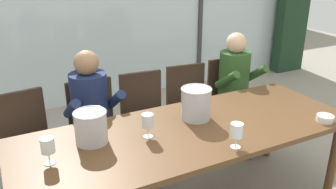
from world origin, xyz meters
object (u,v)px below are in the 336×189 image
at_px(chair_left_of_center, 94,122).
at_px(wine_glass_near_bucket, 237,131).
at_px(dining_table, 190,137).
at_px(ice_bucket_primary, 196,103).
at_px(chair_near_curtain, 26,137).
at_px(person_olive_shirt, 238,83).
at_px(person_navy_polo, 93,111).
at_px(wine_glass_by_left_taster, 148,122).
at_px(ice_bucket_secondary, 91,127).
at_px(chair_near_window_right, 229,93).
at_px(tasting_bowl, 325,118).
at_px(chair_center, 145,112).
at_px(chair_right_of_center, 189,102).
at_px(wine_glass_center_pour, 48,147).

height_order(chair_left_of_center, wine_glass_near_bucket, wine_glass_near_bucket).
xyz_separation_m(dining_table, ice_bucket_primary, (0.13, 0.14, 0.20)).
bearing_deg(chair_left_of_center, dining_table, -61.82).
bearing_deg(chair_near_curtain, person_olive_shirt, -11.11).
bearing_deg(person_navy_polo, wine_glass_near_bucket, -63.07).
xyz_separation_m(person_olive_shirt, wine_glass_by_left_taster, (-1.36, -0.71, 0.17)).
bearing_deg(ice_bucket_secondary, chair_near_window_right, 23.91).
xyz_separation_m(chair_left_of_center, person_navy_polo, (-0.04, -0.15, 0.17)).
distance_m(chair_left_of_center, chair_near_window_right, 1.52).
relative_size(dining_table, tasting_bowl, 19.80).
xyz_separation_m(ice_bucket_primary, ice_bucket_secondary, (-0.83, 0.00, -0.01)).
height_order(chair_left_of_center, person_navy_polo, person_navy_polo).
height_order(tasting_bowl, wine_glass_by_left_taster, wine_glass_by_left_taster).
bearing_deg(chair_near_curtain, person_navy_polo, -21.12).
xyz_separation_m(chair_near_window_right, ice_bucket_secondary, (-1.74, -0.77, 0.34)).
height_order(chair_near_curtain, person_olive_shirt, person_olive_shirt).
distance_m(chair_near_curtain, ice_bucket_secondary, 0.90).
bearing_deg(ice_bucket_secondary, person_olive_shirt, 19.37).
bearing_deg(chair_left_of_center, chair_center, -0.19).
bearing_deg(wine_glass_near_bucket, ice_bucket_primary, 89.89).
distance_m(person_olive_shirt, wine_glass_near_bucket, 1.44).
relative_size(person_navy_polo, wine_glass_near_bucket, 6.97).
relative_size(chair_near_curtain, wine_glass_by_left_taster, 5.14).
height_order(chair_right_of_center, ice_bucket_primary, ice_bucket_primary).
relative_size(ice_bucket_secondary, tasting_bowl, 1.77).
height_order(dining_table, wine_glass_center_pour, wine_glass_center_pour).
height_order(chair_center, tasting_bowl, chair_center).
xyz_separation_m(chair_near_curtain, wine_glass_center_pour, (0.07, -0.89, 0.34)).
bearing_deg(chair_near_window_right, chair_left_of_center, -175.21).
relative_size(person_olive_shirt, tasting_bowl, 9.45).
height_order(chair_left_of_center, ice_bucket_primary, ice_bucket_primary).
height_order(chair_left_of_center, wine_glass_by_left_taster, wine_glass_by_left_taster).
relative_size(person_olive_shirt, ice_bucket_primary, 4.84).
bearing_deg(wine_glass_by_left_taster, chair_center, 67.96).
bearing_deg(tasting_bowl, chair_right_of_center, 109.62).
bearing_deg(wine_glass_center_pour, ice_bucket_secondary, 25.27).
relative_size(chair_near_window_right, wine_glass_near_bucket, 5.14).
xyz_separation_m(ice_bucket_primary, wine_glass_by_left_taster, (-0.46, -0.11, -0.01)).
bearing_deg(chair_right_of_center, ice_bucket_primary, -111.43).
relative_size(chair_near_window_right, ice_bucket_primary, 3.56).
xyz_separation_m(person_olive_shirt, wine_glass_near_bucket, (-0.90, -1.11, 0.17)).
bearing_deg(dining_table, ice_bucket_secondary, 168.54).
bearing_deg(person_olive_shirt, person_navy_polo, 177.62).
bearing_deg(chair_near_curtain, tasting_bowl, -38.80).
distance_m(ice_bucket_primary, ice_bucket_secondary, 0.83).
xyz_separation_m(dining_table, wine_glass_center_pour, (-1.00, -0.00, 0.18)).
bearing_deg(person_navy_polo, wine_glass_center_pour, -126.00).
relative_size(dining_table, chair_near_curtain, 2.84).
bearing_deg(person_navy_polo, ice_bucket_primary, -46.44).
height_order(chair_near_curtain, wine_glass_near_bucket, wine_glass_near_bucket).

